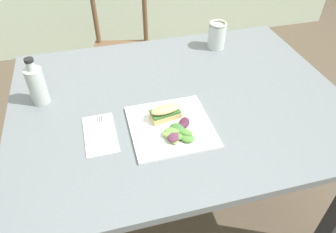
{
  "coord_description": "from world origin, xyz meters",
  "views": [
    {
      "loc": [
        -0.38,
        -0.85,
        1.54
      ],
      "look_at": [
        -0.15,
        0.01,
        0.76
      ],
      "focal_mm": 33.92,
      "sensor_mm": 36.0,
      "label": 1
    }
  ],
  "objects_px": {
    "plate_lunch": "(171,126)",
    "bottle_cold_brew": "(38,87)",
    "fork_on_napkin": "(100,130)",
    "mason_jar_iced_tea": "(217,36)",
    "chair_wooden_far": "(122,51)",
    "dining_table": "(178,117)",
    "sandwich_half_front": "(166,112)"
  },
  "relations": [
    {
      "from": "fork_on_napkin",
      "to": "mason_jar_iced_tea",
      "type": "relative_size",
      "value": 1.4
    },
    {
      "from": "dining_table",
      "to": "sandwich_half_front",
      "type": "relative_size",
      "value": 11.17
    },
    {
      "from": "fork_on_napkin",
      "to": "bottle_cold_brew",
      "type": "height_order",
      "value": "bottle_cold_brew"
    },
    {
      "from": "mason_jar_iced_tea",
      "to": "plate_lunch",
      "type": "bearing_deg",
      "value": -125.99
    },
    {
      "from": "dining_table",
      "to": "plate_lunch",
      "type": "distance_m",
      "value": 0.21
    },
    {
      "from": "plate_lunch",
      "to": "bottle_cold_brew",
      "type": "relative_size",
      "value": 1.49
    },
    {
      "from": "plate_lunch",
      "to": "sandwich_half_front",
      "type": "height_order",
      "value": "sandwich_half_front"
    },
    {
      "from": "dining_table",
      "to": "mason_jar_iced_tea",
      "type": "relative_size",
      "value": 10.17
    },
    {
      "from": "sandwich_half_front",
      "to": "plate_lunch",
      "type": "bearing_deg",
      "value": -80.15
    },
    {
      "from": "mason_jar_iced_tea",
      "to": "bottle_cold_brew",
      "type": "bearing_deg",
      "value": -164.03
    },
    {
      "from": "chair_wooden_far",
      "to": "mason_jar_iced_tea",
      "type": "bearing_deg",
      "value": -54.92
    },
    {
      "from": "chair_wooden_far",
      "to": "fork_on_napkin",
      "type": "xyz_separation_m",
      "value": [
        -0.21,
        -1.08,
        0.3
      ]
    },
    {
      "from": "chair_wooden_far",
      "to": "fork_on_napkin",
      "type": "bearing_deg",
      "value": -101.09
    },
    {
      "from": "plate_lunch",
      "to": "sandwich_half_front",
      "type": "bearing_deg",
      "value": 99.85
    },
    {
      "from": "dining_table",
      "to": "sandwich_half_front",
      "type": "bearing_deg",
      "value": -125.94
    },
    {
      "from": "fork_on_napkin",
      "to": "bottle_cold_brew",
      "type": "distance_m",
      "value": 0.32
    },
    {
      "from": "chair_wooden_far",
      "to": "bottle_cold_brew",
      "type": "distance_m",
      "value": 1.01
    },
    {
      "from": "bottle_cold_brew",
      "to": "sandwich_half_front",
      "type": "bearing_deg",
      "value": -27.41
    },
    {
      "from": "chair_wooden_far",
      "to": "plate_lunch",
      "type": "bearing_deg",
      "value": -87.82
    },
    {
      "from": "fork_on_napkin",
      "to": "sandwich_half_front",
      "type": "bearing_deg",
      "value": -0.47
    },
    {
      "from": "sandwich_half_front",
      "to": "bottle_cold_brew",
      "type": "height_order",
      "value": "bottle_cold_brew"
    },
    {
      "from": "bottle_cold_brew",
      "to": "fork_on_napkin",
      "type": "bearing_deg",
      "value": -48.21
    },
    {
      "from": "plate_lunch",
      "to": "mason_jar_iced_tea",
      "type": "height_order",
      "value": "mason_jar_iced_tea"
    },
    {
      "from": "bottle_cold_brew",
      "to": "mason_jar_iced_tea",
      "type": "relative_size",
      "value": 1.5
    },
    {
      "from": "fork_on_napkin",
      "to": "bottle_cold_brew",
      "type": "bearing_deg",
      "value": 131.79
    },
    {
      "from": "chair_wooden_far",
      "to": "sandwich_half_front",
      "type": "relative_size",
      "value": 7.19
    },
    {
      "from": "chair_wooden_far",
      "to": "dining_table",
      "type": "bearing_deg",
      "value": -82.83
    },
    {
      "from": "dining_table",
      "to": "bottle_cold_brew",
      "type": "height_order",
      "value": "bottle_cold_brew"
    },
    {
      "from": "chair_wooden_far",
      "to": "plate_lunch",
      "type": "relative_size",
      "value": 2.93
    },
    {
      "from": "dining_table",
      "to": "bottle_cold_brew",
      "type": "distance_m",
      "value": 0.58
    },
    {
      "from": "dining_table",
      "to": "chair_wooden_far",
      "type": "xyz_separation_m",
      "value": [
        -0.12,
        0.96,
        -0.18
      ]
    },
    {
      "from": "fork_on_napkin",
      "to": "plate_lunch",
      "type": "bearing_deg",
      "value": -10.61
    }
  ]
}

